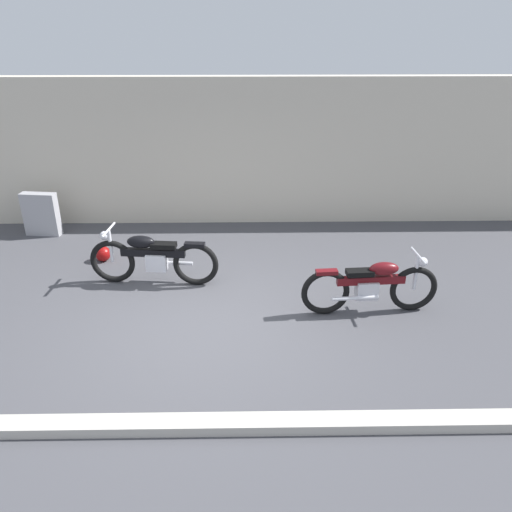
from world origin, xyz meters
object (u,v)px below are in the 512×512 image
at_px(stone_marker, 41,214).
at_px(motorcycle_black, 152,258).
at_px(helmet, 103,254).
at_px(motorcycle_maroon, 371,286).

height_order(stone_marker, motorcycle_black, motorcycle_black).
bearing_deg(helmet, stone_marker, 140.23).
height_order(helmet, motorcycle_black, motorcycle_black).
bearing_deg(stone_marker, motorcycle_black, -39.56).
xyz_separation_m(helmet, motorcycle_maroon, (4.32, -1.79, 0.30)).
bearing_deg(motorcycle_black, motorcycle_maroon, 169.19).
bearing_deg(stone_marker, motorcycle_maroon, -27.50).
bearing_deg(helmet, motorcycle_black, -39.25).
xyz_separation_m(stone_marker, motorcycle_maroon, (5.79, -3.02, 0.01)).
relative_size(stone_marker, motorcycle_maroon, 0.43).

